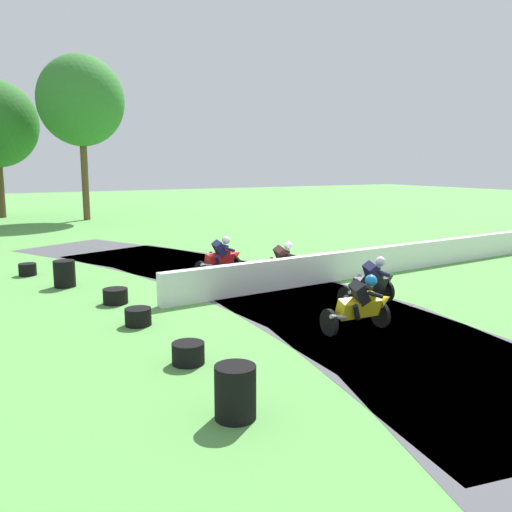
% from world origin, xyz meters
% --- Properties ---
extents(ground_plane, '(120.00, 120.00, 0.00)m').
position_xyz_m(ground_plane, '(0.00, 0.00, 0.00)').
color(ground_plane, '#569947').
extents(track_asphalt, '(8.44, 27.11, 0.01)m').
position_xyz_m(track_asphalt, '(-0.87, -0.06, 0.00)').
color(track_asphalt, '#47474C').
rests_on(track_asphalt, ground).
extents(safety_barrier, '(16.48, 1.49, 0.90)m').
position_xyz_m(safety_barrier, '(4.63, 0.33, 0.45)').
color(safety_barrier, white).
rests_on(safety_barrier, ground).
extents(motorcycle_lead_yellow, '(1.69, 0.90, 1.42)m').
position_xyz_m(motorcycle_lead_yellow, '(-0.41, -4.41, 0.63)').
color(motorcycle_lead_yellow, black).
rests_on(motorcycle_lead_yellow, ground).
extents(motorcycle_chase_black, '(1.68, 0.91, 1.42)m').
position_xyz_m(motorcycle_chase_black, '(1.30, -2.80, 0.63)').
color(motorcycle_chase_black, black).
rests_on(motorcycle_chase_black, ground).
extents(motorcycle_trailing_green, '(1.69, 0.93, 1.43)m').
position_xyz_m(motorcycle_trailing_green, '(0.68, 0.58, 0.63)').
color(motorcycle_trailing_green, black).
rests_on(motorcycle_trailing_green, ground).
extents(motorcycle_fourth_red, '(1.70, 0.99, 1.43)m').
position_xyz_m(motorcycle_fourth_red, '(-0.50, 2.45, 0.64)').
color(motorcycle_fourth_red, black).
rests_on(motorcycle_fourth_red, ground).
extents(tire_stack_near, '(0.61, 0.61, 0.80)m').
position_xyz_m(tire_stack_near, '(-4.69, -6.69, 0.40)').
color(tire_stack_near, black).
rests_on(tire_stack_near, ground).
extents(tire_stack_mid_a, '(0.61, 0.61, 0.40)m').
position_xyz_m(tire_stack_mid_a, '(-4.46, -4.32, 0.20)').
color(tire_stack_mid_a, black).
rests_on(tire_stack_mid_a, ground).
extents(tire_stack_mid_b, '(0.60, 0.60, 0.40)m').
position_xyz_m(tire_stack_mid_b, '(-4.54, -1.50, 0.20)').
color(tire_stack_mid_b, black).
rests_on(tire_stack_mid_b, ground).
extents(tire_stack_far, '(0.65, 0.65, 0.40)m').
position_xyz_m(tire_stack_far, '(-4.47, 0.71, 0.20)').
color(tire_stack_far, black).
rests_on(tire_stack_far, ground).
extents(tire_stack_extra_a, '(0.63, 0.63, 0.80)m').
position_xyz_m(tire_stack_extra_a, '(-5.28, 3.42, 0.40)').
color(tire_stack_extra_a, black).
rests_on(tire_stack_extra_a, ground).
extents(tire_stack_extra_b, '(0.57, 0.57, 0.40)m').
position_xyz_m(tire_stack_extra_b, '(-6.05, 5.77, 0.20)').
color(tire_stack_extra_b, black).
rests_on(tire_stack_extra_b, ground).
extents(tree_far_left, '(5.45, 5.45, 10.46)m').
position_xyz_m(tree_far_left, '(-0.37, 23.19, 7.58)').
color(tree_far_left, brown).
rests_on(tree_far_left, ground).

